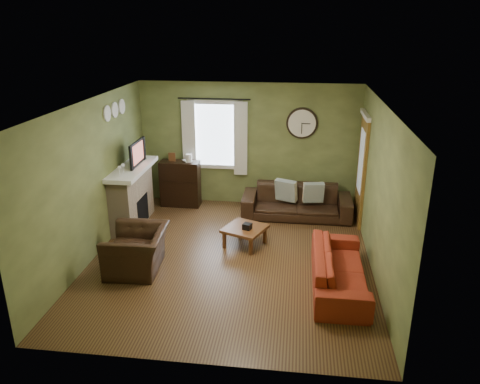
# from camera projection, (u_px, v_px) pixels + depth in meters

# --- Properties ---
(floor) EXTENTS (4.60, 5.20, 0.00)m
(floor) POSITION_uv_depth(u_px,v_px,m) (231.00, 258.00, 7.89)
(floor) COLOR #4F341D
(floor) RESTS_ON ground
(ceiling) EXTENTS (4.60, 5.20, 0.00)m
(ceiling) POSITION_uv_depth(u_px,v_px,m) (230.00, 104.00, 6.98)
(ceiling) COLOR white
(ceiling) RESTS_ON ground
(wall_left) EXTENTS (0.00, 5.20, 2.60)m
(wall_left) POSITION_uv_depth(u_px,v_px,m) (93.00, 180.00, 7.71)
(wall_left) COLOR olive
(wall_left) RESTS_ON ground
(wall_right) EXTENTS (0.00, 5.20, 2.60)m
(wall_right) POSITION_uv_depth(u_px,v_px,m) (379.00, 192.00, 7.16)
(wall_right) COLOR olive
(wall_right) RESTS_ON ground
(wall_back) EXTENTS (4.60, 0.00, 2.60)m
(wall_back) POSITION_uv_depth(u_px,v_px,m) (248.00, 145.00, 9.85)
(wall_back) COLOR olive
(wall_back) RESTS_ON ground
(wall_front) EXTENTS (4.60, 0.00, 2.60)m
(wall_front) POSITION_uv_depth(u_px,v_px,m) (196.00, 266.00, 5.02)
(wall_front) COLOR olive
(wall_front) RESTS_ON ground
(fireplace) EXTENTS (0.40, 1.40, 1.10)m
(fireplace) POSITION_uv_depth(u_px,v_px,m) (132.00, 198.00, 9.01)
(fireplace) COLOR tan
(fireplace) RESTS_ON floor
(firebox) EXTENTS (0.04, 0.60, 0.55)m
(firebox) POSITION_uv_depth(u_px,v_px,m) (142.00, 210.00, 9.08)
(firebox) COLOR black
(firebox) RESTS_ON fireplace
(mantel) EXTENTS (0.58, 1.60, 0.08)m
(mantel) POSITION_uv_depth(u_px,v_px,m) (131.00, 169.00, 8.80)
(mantel) COLOR white
(mantel) RESTS_ON fireplace
(tv) EXTENTS (0.08, 0.60, 0.35)m
(tv) POSITION_uv_depth(u_px,v_px,m) (134.00, 156.00, 8.87)
(tv) COLOR black
(tv) RESTS_ON mantel
(tv_screen) EXTENTS (0.02, 0.62, 0.36)m
(tv_screen) POSITION_uv_depth(u_px,v_px,m) (138.00, 153.00, 8.84)
(tv_screen) COLOR #994C3F
(tv_screen) RESTS_ON mantel
(medallion_left) EXTENTS (0.28, 0.28, 0.03)m
(medallion_left) POSITION_uv_depth(u_px,v_px,m) (107.00, 113.00, 8.12)
(medallion_left) COLOR white
(medallion_left) RESTS_ON wall_left
(medallion_mid) EXTENTS (0.28, 0.28, 0.03)m
(medallion_mid) POSITION_uv_depth(u_px,v_px,m) (115.00, 110.00, 8.45)
(medallion_mid) COLOR white
(medallion_mid) RESTS_ON wall_left
(medallion_right) EXTENTS (0.28, 0.28, 0.03)m
(medallion_right) POSITION_uv_depth(u_px,v_px,m) (122.00, 106.00, 8.77)
(medallion_right) COLOR white
(medallion_right) RESTS_ON wall_left
(window_pane) EXTENTS (1.00, 0.02, 1.30)m
(window_pane) POSITION_uv_depth(u_px,v_px,m) (215.00, 135.00, 9.85)
(window_pane) COLOR silver
(window_pane) RESTS_ON wall_back
(curtain_rod) EXTENTS (0.03, 0.03, 1.50)m
(curtain_rod) POSITION_uv_depth(u_px,v_px,m) (214.00, 99.00, 9.49)
(curtain_rod) COLOR black
(curtain_rod) RESTS_ON wall_back
(curtain_left) EXTENTS (0.28, 0.04, 1.55)m
(curtain_left) POSITION_uv_depth(u_px,v_px,m) (189.00, 138.00, 9.84)
(curtain_left) COLOR silver
(curtain_left) RESTS_ON wall_back
(curtain_right) EXTENTS (0.28, 0.04, 1.55)m
(curtain_right) POSITION_uv_depth(u_px,v_px,m) (241.00, 139.00, 9.71)
(curtain_right) COLOR silver
(curtain_right) RESTS_ON wall_back
(wall_clock) EXTENTS (0.64, 0.06, 0.64)m
(wall_clock) POSITION_uv_depth(u_px,v_px,m) (302.00, 123.00, 9.51)
(wall_clock) COLOR white
(wall_clock) RESTS_ON wall_back
(door) EXTENTS (0.05, 0.90, 2.10)m
(door) POSITION_uv_depth(u_px,v_px,m) (361.00, 171.00, 8.98)
(door) COLOR brown
(door) RESTS_ON floor
(bookshelf) EXTENTS (0.83, 0.35, 0.98)m
(bookshelf) POSITION_uv_depth(u_px,v_px,m) (180.00, 184.00, 9.98)
(bookshelf) COLOR black
(bookshelf) RESTS_ON floor
(book) EXTENTS (0.25, 0.27, 0.02)m
(book) POSITION_uv_depth(u_px,v_px,m) (184.00, 163.00, 9.80)
(book) COLOR brown
(book) RESTS_ON bookshelf
(sofa_brown) EXTENTS (2.18, 0.85, 0.64)m
(sofa_brown) POSITION_uv_depth(u_px,v_px,m) (297.00, 202.00, 9.46)
(sofa_brown) COLOR black
(sofa_brown) RESTS_ON floor
(pillow_left) EXTENTS (0.42, 0.19, 0.41)m
(pillow_left) POSITION_uv_depth(u_px,v_px,m) (313.00, 192.00, 9.30)
(pillow_left) COLOR #8D9C99
(pillow_left) RESTS_ON sofa_brown
(pillow_right) EXTENTS (0.45, 0.29, 0.43)m
(pillow_right) POSITION_uv_depth(u_px,v_px,m) (286.00, 190.00, 9.41)
(pillow_right) COLOR #8D9C99
(pillow_right) RESTS_ON sofa_brown
(sofa_red) EXTENTS (0.77, 1.97, 0.58)m
(sofa_red) POSITION_uv_depth(u_px,v_px,m) (339.00, 269.00, 6.97)
(sofa_red) COLOR maroon
(sofa_red) RESTS_ON floor
(armchair) EXTENTS (0.97, 1.09, 0.67)m
(armchair) POSITION_uv_depth(u_px,v_px,m) (137.00, 250.00, 7.44)
(armchair) COLOR black
(armchair) RESTS_ON floor
(coffee_table) EXTENTS (0.86, 0.86, 0.35)m
(coffee_table) POSITION_uv_depth(u_px,v_px,m) (245.00, 236.00, 8.28)
(coffee_table) COLOR brown
(coffee_table) RESTS_ON floor
(tissue_box) EXTENTS (0.18, 0.18, 0.11)m
(tissue_box) POSITION_uv_depth(u_px,v_px,m) (247.00, 227.00, 8.13)
(tissue_box) COLOR black
(tissue_box) RESTS_ON coffee_table
(wine_glass_a) EXTENTS (0.07, 0.07, 0.20)m
(wine_glass_a) POSITION_uv_depth(u_px,v_px,m) (120.00, 172.00, 8.19)
(wine_glass_a) COLOR white
(wine_glass_a) RESTS_ON mantel
(wine_glass_b) EXTENTS (0.07, 0.07, 0.19)m
(wine_glass_b) POSITION_uv_depth(u_px,v_px,m) (123.00, 169.00, 8.35)
(wine_glass_b) COLOR white
(wine_glass_b) RESTS_ON mantel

